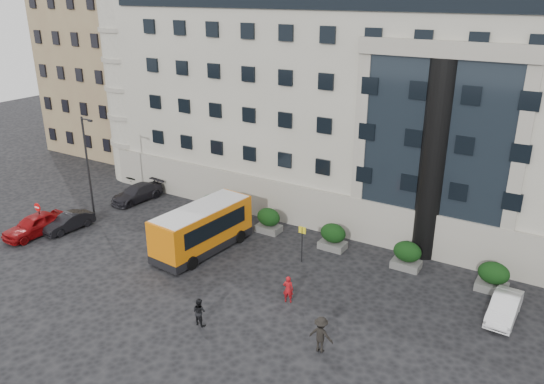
{
  "coord_description": "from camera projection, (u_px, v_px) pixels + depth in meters",
  "views": [
    {
      "loc": [
        19.96,
        -22.31,
        16.81
      ],
      "look_at": [
        3.94,
        3.81,
        5.0
      ],
      "focal_mm": 35.0,
      "sensor_mm": 36.0,
      "label": 1
    }
  ],
  "objects": [
    {
      "name": "ground",
      "position": [
        188.0,
        272.0,
        33.52
      ],
      "size": [
        120.0,
        120.0,
        0.0
      ],
      "primitive_type": "plane",
      "color": "black",
      "rests_on": "ground"
    },
    {
      "name": "civic_building",
      "position": [
        405.0,
        87.0,
        44.86
      ],
      "size": [
        44.0,
        24.0,
        18.0
      ],
      "primitive_type": "cube",
      "color": "#9E9B8C",
      "rests_on": "ground"
    },
    {
      "name": "entrance_column",
      "position": [
        434.0,
        162.0,
        33.53
      ],
      "size": [
        1.8,
        1.8,
        13.0
      ],
      "primitive_type": "cylinder",
      "color": "black",
      "rests_on": "ground"
    },
    {
      "name": "apartment_near",
      "position": [
        131.0,
        55.0,
        57.54
      ],
      "size": [
        14.0,
        14.0,
        20.0
      ],
      "primitive_type": "cube",
      "color": "#846A4D",
      "rests_on": "ground"
    },
    {
      "name": "apartment_far",
      "position": [
        210.0,
        33.0,
        72.96
      ],
      "size": [
        13.0,
        13.0,
        22.0
      ],
      "primitive_type": "cube",
      "color": "#7C6048",
      "rests_on": "ground"
    },
    {
      "name": "hedge_a",
      "position": [
        212.0,
        206.0,
        41.35
      ],
      "size": [
        1.8,
        1.26,
        1.84
      ],
      "color": "#565654",
      "rests_on": "ground"
    },
    {
      "name": "hedge_b",
      "position": [
        269.0,
        220.0,
        38.81
      ],
      "size": [
        1.8,
        1.26,
        1.84
      ],
      "color": "#565654",
      "rests_on": "ground"
    },
    {
      "name": "hedge_c",
      "position": [
        333.0,
        236.0,
        36.27
      ],
      "size": [
        1.8,
        1.26,
        1.84
      ],
      "color": "#565654",
      "rests_on": "ground"
    },
    {
      "name": "hedge_d",
      "position": [
        407.0,
        255.0,
        33.74
      ],
      "size": [
        1.8,
        1.26,
        1.84
      ],
      "color": "#565654",
      "rests_on": "ground"
    },
    {
      "name": "hedge_e",
      "position": [
        493.0,
        277.0,
        31.2
      ],
      "size": [
        1.8,
        1.26,
        1.84
      ],
      "color": "#565654",
      "rests_on": "ground"
    },
    {
      "name": "street_lamp",
      "position": [
        88.0,
        164.0,
        40.16
      ],
      "size": [
        1.16,
        0.18,
        8.0
      ],
      "color": "#262628",
      "rests_on": "ground"
    },
    {
      "name": "bus_stop_sign",
      "position": [
        302.0,
        238.0,
        34.2
      ],
      "size": [
        0.5,
        0.08,
        2.52
      ],
      "color": "#262628",
      "rests_on": "ground"
    },
    {
      "name": "no_entry_sign",
      "position": [
        38.0,
        212.0,
        38.44
      ],
      "size": [
        0.64,
        0.16,
        2.32
      ],
      "color": "#262628",
      "rests_on": "ground"
    },
    {
      "name": "minibus",
      "position": [
        202.0,
        227.0,
        35.78
      ],
      "size": [
        3.34,
        7.73,
        3.14
      ],
      "rotation": [
        0.0,
        0.0,
        -0.09
      ],
      "color": "orange",
      "rests_on": "ground"
    },
    {
      "name": "red_truck",
      "position": [
        165.0,
        156.0,
        51.38
      ],
      "size": [
        3.55,
        6.21,
        3.16
      ],
      "rotation": [
        0.0,
        0.0,
        -0.17
      ],
      "color": "maroon",
      "rests_on": "ground"
    },
    {
      "name": "parked_car_a",
      "position": [
        35.0,
        225.0,
        38.38
      ],
      "size": [
        1.96,
        4.65,
        1.57
      ],
      "primitive_type": "imported",
      "rotation": [
        0.0,
        0.0,
        -0.02
      ],
      "color": "maroon",
      "rests_on": "ground"
    },
    {
      "name": "parked_car_b",
      "position": [
        69.0,
        222.0,
        39.21
      ],
      "size": [
        1.68,
        3.93,
        1.26
      ],
      "primitive_type": "imported",
      "rotation": [
        0.0,
        0.0,
        -0.09
      ],
      "color": "black",
      "rests_on": "ground"
    },
    {
      "name": "parked_car_c",
      "position": [
        137.0,
        193.0,
        44.63
      ],
      "size": [
        2.44,
        4.87,
        1.36
      ],
      "primitive_type": "imported",
      "rotation": [
        0.0,
        0.0,
        -0.12
      ],
      "color": "black",
      "rests_on": "ground"
    },
    {
      "name": "parked_car_d",
      "position": [
        151.0,
        169.0,
        50.28
      ],
      "size": [
        3.27,
        5.75,
        1.51
      ],
      "primitive_type": "imported",
      "rotation": [
        0.0,
        0.0,
        -0.15
      ],
      "color": "black",
      "rests_on": "ground"
    },
    {
      "name": "white_taxi",
      "position": [
        504.0,
        308.0,
        28.69
      ],
      "size": [
        1.46,
        3.92,
        1.28
      ],
      "primitive_type": "imported",
      "rotation": [
        0.0,
        0.0,
        -0.03
      ],
      "color": "white",
      "rests_on": "ground"
    },
    {
      "name": "pedestrian_a",
      "position": [
        288.0,
        289.0,
        30.09
      ],
      "size": [
        0.7,
        0.56,
        1.65
      ],
      "primitive_type": "imported",
      "rotation": [
        0.0,
        0.0,
        3.45
      ],
      "color": "#A21015",
      "rests_on": "ground"
    },
    {
      "name": "pedestrian_b",
      "position": [
        199.0,
        312.0,
        28.08
      ],
      "size": [
        0.8,
        0.64,
        1.57
      ],
      "primitive_type": "imported",
      "rotation": [
        0.0,
        0.0,
        3.08
      ],
      "color": "black",
      "rests_on": "ground"
    },
    {
      "name": "pedestrian_c",
      "position": [
        321.0,
        334.0,
        25.94
      ],
      "size": [
        1.27,
        0.76,
        1.92
      ],
      "primitive_type": "imported",
      "rotation": [
        0.0,
        0.0,
        3.18
      ],
      "color": "black",
      "rests_on": "ground"
    }
  ]
}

